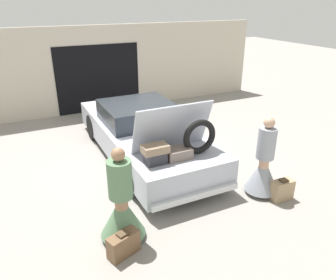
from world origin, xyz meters
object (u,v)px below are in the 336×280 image
at_px(suitcase_beside_right_person, 282,190).
at_px(person_right, 263,168).
at_px(car, 143,133).
at_px(suitcase_beside_left_person, 123,244).
at_px(person_left, 122,208).

bearing_deg(suitcase_beside_right_person, person_right, 119.32).
distance_m(person_right, suitcase_beside_right_person, 0.55).
distance_m(car, person_right, 2.99).
height_order(person_right, suitcase_beside_left_person, person_right).
bearing_deg(person_right, person_left, 85.06).
bearing_deg(suitcase_beside_left_person, person_left, 71.96).
xyz_separation_m(person_right, suitcase_beside_left_person, (-3.02, -0.44, -0.38)).
bearing_deg(person_left, car, 141.21).
bearing_deg(person_left, suitcase_beside_left_person, -28.55).
bearing_deg(suitcase_beside_left_person, car, 62.88).
relative_size(person_right, suitcase_beside_right_person, 3.67).
xyz_separation_m(person_right, suitcase_beside_right_person, (0.20, -0.36, -0.36)).
relative_size(car, suitcase_beside_right_person, 11.65).
bearing_deg(person_right, car, 22.57).
distance_m(car, suitcase_beside_left_person, 3.46).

